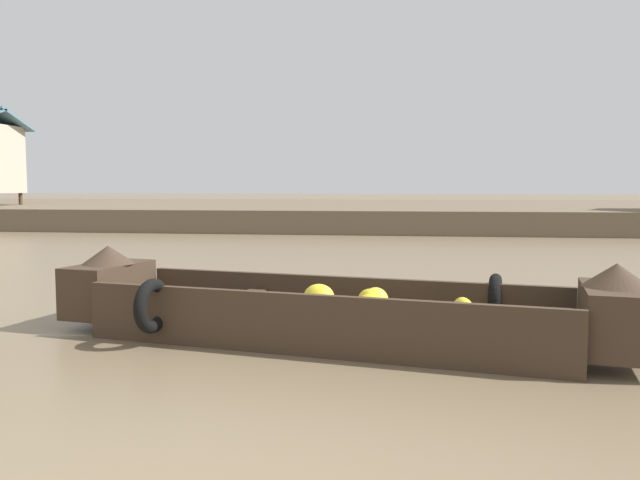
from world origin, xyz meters
TOP-DOWN VIEW (x-y plane):
  - ground_plane at (0.00, 10.00)m, footprint 300.00×300.00m
  - riverbank_strip at (0.00, 27.94)m, footprint 160.00×20.00m
  - banana_boat at (0.56, 4.32)m, footprint 5.68×2.04m

SIDE VIEW (x-z plane):
  - ground_plane at x=0.00m, z-range 0.00..0.00m
  - banana_boat at x=0.56m, z-range -0.14..0.72m
  - riverbank_strip at x=0.00m, z-range 0.00..0.77m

